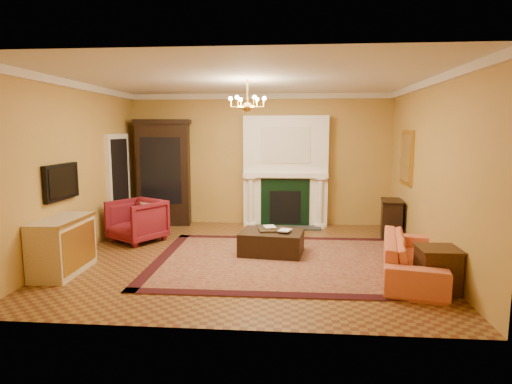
# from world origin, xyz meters

# --- Properties ---
(floor) EXTENTS (6.00, 5.50, 0.02)m
(floor) POSITION_xyz_m (0.00, 0.00, -0.01)
(floor) COLOR brown
(floor) RESTS_ON ground
(ceiling) EXTENTS (6.00, 5.50, 0.02)m
(ceiling) POSITION_xyz_m (0.00, 0.00, 3.01)
(ceiling) COLOR silver
(ceiling) RESTS_ON wall_back
(wall_back) EXTENTS (6.00, 0.02, 3.00)m
(wall_back) POSITION_xyz_m (0.00, 2.76, 1.50)
(wall_back) COLOR #C18B45
(wall_back) RESTS_ON floor
(wall_front) EXTENTS (6.00, 0.02, 3.00)m
(wall_front) POSITION_xyz_m (0.00, -2.76, 1.50)
(wall_front) COLOR #C18B45
(wall_front) RESTS_ON floor
(wall_left) EXTENTS (0.02, 5.50, 3.00)m
(wall_left) POSITION_xyz_m (-3.01, 0.00, 1.50)
(wall_left) COLOR #C18B45
(wall_left) RESTS_ON floor
(wall_right) EXTENTS (0.02, 5.50, 3.00)m
(wall_right) POSITION_xyz_m (3.01, 0.00, 1.50)
(wall_right) COLOR #C18B45
(wall_right) RESTS_ON floor
(fireplace) EXTENTS (1.90, 0.70, 2.50)m
(fireplace) POSITION_xyz_m (0.60, 2.57, 1.19)
(fireplace) COLOR white
(fireplace) RESTS_ON wall_back
(crown_molding) EXTENTS (6.00, 5.50, 0.12)m
(crown_molding) POSITION_xyz_m (0.00, 0.96, 2.94)
(crown_molding) COLOR silver
(crown_molding) RESTS_ON ceiling
(doorway) EXTENTS (0.08, 1.05, 2.10)m
(doorway) POSITION_xyz_m (-2.95, 1.70, 1.05)
(doorway) COLOR silver
(doorway) RESTS_ON wall_left
(tv_panel) EXTENTS (0.09, 0.95, 0.58)m
(tv_panel) POSITION_xyz_m (-2.95, -0.60, 1.35)
(tv_panel) COLOR black
(tv_panel) RESTS_ON wall_left
(gilt_mirror) EXTENTS (0.06, 0.76, 1.05)m
(gilt_mirror) POSITION_xyz_m (2.97, 1.40, 1.65)
(gilt_mirror) COLOR gold
(gilt_mirror) RESTS_ON wall_right
(chandelier) EXTENTS (0.63, 0.55, 0.53)m
(chandelier) POSITION_xyz_m (-0.00, 0.00, 2.61)
(chandelier) COLOR gold
(chandelier) RESTS_ON ceiling
(oriental_rug) EXTENTS (4.34, 3.27, 0.02)m
(oriental_rug) POSITION_xyz_m (0.62, -0.21, 0.01)
(oriental_rug) COLOR #4E1012
(oriental_rug) RESTS_ON floor
(china_cabinet) EXTENTS (1.21, 0.67, 2.32)m
(china_cabinet) POSITION_xyz_m (-2.19, 2.49, 1.16)
(china_cabinet) COLOR black
(china_cabinet) RESTS_ON floor
(wingback_armchair) EXTENTS (1.20, 1.18, 0.92)m
(wingback_armchair) POSITION_xyz_m (-2.27, 0.85, 0.46)
(wingback_armchair) COLOR maroon
(wingback_armchair) RESTS_ON floor
(pedestal_table) EXTENTS (0.41, 0.41, 0.74)m
(pedestal_table) POSITION_xyz_m (-2.10, 1.17, 0.43)
(pedestal_table) COLOR black
(pedestal_table) RESTS_ON floor
(commode) EXTENTS (0.57, 1.16, 0.85)m
(commode) POSITION_xyz_m (-2.73, -1.07, 0.43)
(commode) COLOR beige
(commode) RESTS_ON floor
(coral_sofa) EXTENTS (1.01, 2.15, 0.81)m
(coral_sofa) POSITION_xyz_m (2.54, -0.83, 0.40)
(coral_sofa) COLOR #D76C44
(coral_sofa) RESTS_ON floor
(end_table) EXTENTS (0.51, 0.51, 0.58)m
(end_table) POSITION_xyz_m (2.72, -1.38, 0.29)
(end_table) COLOR #3B2510
(end_table) RESTS_ON floor
(console_table) EXTENTS (0.49, 0.73, 0.75)m
(console_table) POSITION_xyz_m (2.78, 1.62, 0.37)
(console_table) COLOR black
(console_table) RESTS_ON floor
(leather_ottoman) EXTENTS (1.16, 0.91, 0.40)m
(leather_ottoman) POSITION_xyz_m (0.40, 0.19, 0.22)
(leather_ottoman) COLOR black
(leather_ottoman) RESTS_ON oriental_rug
(ottoman_tray) EXTENTS (0.53, 0.45, 0.03)m
(ottoman_tray) POSITION_xyz_m (0.41, 0.25, 0.43)
(ottoman_tray) COLOR black
(ottoman_tray) RESTS_ON leather_ottoman
(book_a) EXTENTS (0.19, 0.08, 0.26)m
(book_a) POSITION_xyz_m (0.26, 0.31, 0.58)
(book_a) COLOR gray
(book_a) RESTS_ON ottoman_tray
(book_b) EXTENTS (0.19, 0.07, 0.26)m
(book_b) POSITION_xyz_m (0.55, 0.14, 0.58)
(book_b) COLOR gray
(book_b) RESTS_ON ottoman_tray
(topiary_left) EXTENTS (0.14, 0.14, 0.38)m
(topiary_left) POSITION_xyz_m (-0.09, 2.53, 1.44)
(topiary_left) COLOR gray
(topiary_left) RESTS_ON fireplace
(topiary_right) EXTENTS (0.16, 0.16, 0.43)m
(topiary_right) POSITION_xyz_m (1.39, 2.53, 1.47)
(topiary_right) COLOR gray
(topiary_right) RESTS_ON fireplace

